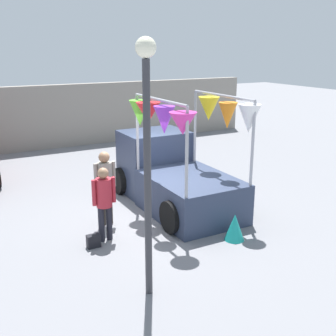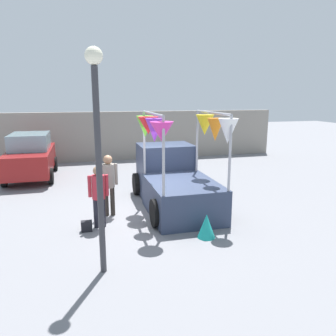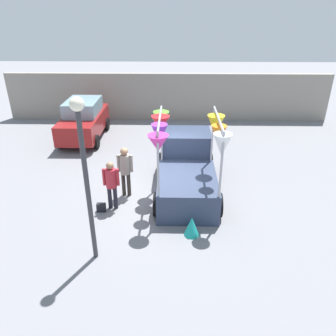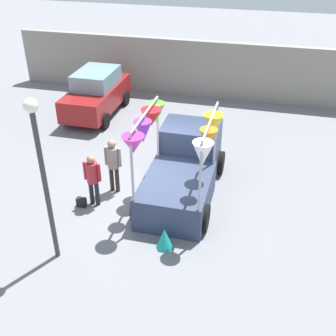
# 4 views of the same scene
# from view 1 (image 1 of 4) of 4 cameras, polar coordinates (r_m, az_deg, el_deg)

# --- Properties ---
(ground_plane) EXTENTS (60.00, 60.00, 0.00)m
(ground_plane) POSITION_cam_1_polar(r_m,az_deg,el_deg) (10.78, -2.25, -6.25)
(ground_plane) COLOR slate
(vendor_truck) EXTENTS (2.52, 4.13, 2.99)m
(vendor_truck) POSITION_cam_1_polar(r_m,az_deg,el_deg) (11.24, 0.45, -0.25)
(vendor_truck) COLOR #2D3851
(vendor_truck) RESTS_ON ground
(person_customer) EXTENTS (0.53, 0.34, 1.66)m
(person_customer) POSITION_cam_1_polar(r_m,az_deg,el_deg) (9.13, -8.65, -3.94)
(person_customer) COLOR black
(person_customer) RESTS_ON ground
(person_vendor) EXTENTS (0.53, 0.34, 1.79)m
(person_vendor) POSITION_cam_1_polar(r_m,az_deg,el_deg) (9.93, -8.52, -1.72)
(person_vendor) COLOR #2D2823
(person_vendor) RESTS_ON ground
(handbag) EXTENTS (0.28, 0.16, 0.28)m
(handbag) POSITION_cam_1_polar(r_m,az_deg,el_deg) (9.18, -10.06, -9.71)
(handbag) COLOR black
(handbag) RESTS_ON ground
(street_lamp) EXTENTS (0.32, 0.32, 4.26)m
(street_lamp) POSITION_cam_1_polar(r_m,az_deg,el_deg) (6.57, -2.87, 4.17)
(street_lamp) COLOR #333338
(street_lamp) RESTS_ON ground
(brick_boundary_wall) EXTENTS (18.00, 0.36, 2.60)m
(brick_boundary_wall) POSITION_cam_1_polar(r_m,az_deg,el_deg) (18.21, -14.41, 6.80)
(brick_boundary_wall) COLOR gray
(brick_boundary_wall) RESTS_ON ground
(folded_kite_bundle_teal) EXTENTS (0.62, 0.62, 0.60)m
(folded_kite_bundle_teal) POSITION_cam_1_polar(r_m,az_deg,el_deg) (9.41, 9.01, -7.92)
(folded_kite_bundle_teal) COLOR teal
(folded_kite_bundle_teal) RESTS_ON ground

